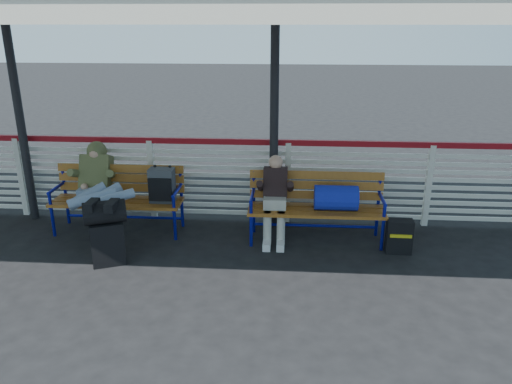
# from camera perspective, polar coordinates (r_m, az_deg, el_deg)

# --- Properties ---
(ground) EXTENTS (60.00, 60.00, 0.00)m
(ground) POSITION_cam_1_polar(r_m,az_deg,el_deg) (6.09, -16.19, -9.51)
(ground) COLOR black
(ground) RESTS_ON ground
(fence) EXTENTS (12.08, 0.08, 1.24)m
(fence) POSITION_cam_1_polar(r_m,az_deg,el_deg) (7.51, -11.82, 1.80)
(fence) COLOR silver
(fence) RESTS_ON ground
(canopy) EXTENTS (12.60, 3.60, 3.16)m
(canopy) POSITION_cam_1_polar(r_m,az_deg,el_deg) (6.21, -16.07, 20.27)
(canopy) COLOR silver
(canopy) RESTS_ON ground
(luggage_stack) EXTENTS (0.56, 0.44, 0.81)m
(luggage_stack) POSITION_cam_1_polar(r_m,az_deg,el_deg) (6.28, -16.72, -4.20)
(luggage_stack) COLOR black
(luggage_stack) RESTS_ON ground
(bench_left) EXTENTS (1.80, 0.56, 0.94)m
(bench_left) POSITION_cam_1_polar(r_m,az_deg,el_deg) (7.12, -13.91, 0.19)
(bench_left) COLOR #A76820
(bench_left) RESTS_ON ground
(bench_right) EXTENTS (1.80, 0.56, 0.92)m
(bench_right) POSITION_cam_1_polar(r_m,az_deg,el_deg) (6.66, 7.95, -0.84)
(bench_right) COLOR #A76820
(bench_right) RESTS_ON ground
(traveler_man) EXTENTS (0.94, 1.64, 0.77)m
(traveler_man) POSITION_cam_1_polar(r_m,az_deg,el_deg) (6.91, -17.66, 0.12)
(traveler_man) COLOR #7E92AA
(traveler_man) RESTS_ON ground
(companion_person) EXTENTS (0.32, 0.66, 1.15)m
(companion_person) POSITION_cam_1_polar(r_m,az_deg,el_deg) (6.63, 2.18, -0.69)
(companion_person) COLOR #B2AFA1
(companion_person) RESTS_ON ground
(suitcase_side) EXTENTS (0.33, 0.20, 0.45)m
(suitcase_side) POSITION_cam_1_polar(r_m,az_deg,el_deg) (6.64, 16.03, -4.89)
(suitcase_side) COLOR black
(suitcase_side) RESTS_ON ground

